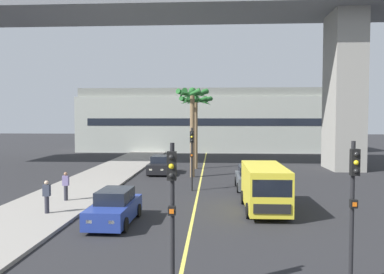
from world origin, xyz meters
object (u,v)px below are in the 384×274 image
(car_queue_front, at_px, (160,165))
(car_queue_second, at_px, (115,208))
(traffic_light_right_far_corner, at_px, (353,193))
(palm_tree_near_median, at_px, (192,106))
(palm_tree_mid_median, at_px, (196,106))
(pedestrian_mid_block, at_px, (66,186))
(car_queue_third, at_px, (249,178))
(delivery_van, at_px, (264,187))
(pedestrian_near_crosswalk, at_px, (47,196))
(traffic_light_median_near, at_px, (172,199))
(traffic_light_median_far, at_px, (192,150))

(car_queue_front, distance_m, car_queue_second, 15.62)
(traffic_light_right_far_corner, bearing_deg, palm_tree_near_median, 106.09)
(traffic_light_right_far_corner, distance_m, palm_tree_mid_median, 25.90)
(traffic_light_right_far_corner, distance_m, pedestrian_mid_block, 16.06)
(car_queue_third, height_order, delivery_van, delivery_van)
(traffic_light_right_far_corner, bearing_deg, car_queue_front, 111.82)
(car_queue_front, height_order, pedestrian_mid_block, pedestrian_mid_block)
(car_queue_third, bearing_deg, car_queue_second, -128.07)
(pedestrian_near_crosswalk, relative_size, pedestrian_mid_block, 1.00)
(car_queue_third, relative_size, traffic_light_median_near, 0.98)
(pedestrian_mid_block, bearing_deg, car_queue_second, -46.07)
(car_queue_second, xyz_separation_m, car_queue_third, (6.98, 8.92, 0.00))
(car_queue_third, distance_m, traffic_light_right_far_corner, 15.14)
(car_queue_second, relative_size, traffic_light_median_far, 0.99)
(delivery_van, relative_size, pedestrian_near_crosswalk, 3.24)
(traffic_light_median_near, bearing_deg, palm_tree_mid_median, 91.27)
(car_queue_front, height_order, palm_tree_near_median, palm_tree_near_median)
(palm_tree_mid_median, bearing_deg, car_queue_front, -130.72)
(traffic_light_median_near, height_order, pedestrian_mid_block, traffic_light_median_near)
(car_queue_third, bearing_deg, pedestrian_near_crosswalk, -143.75)
(traffic_light_right_far_corner, relative_size, pedestrian_mid_block, 2.59)
(traffic_light_median_far, distance_m, palm_tree_mid_median, 11.56)
(pedestrian_mid_block, bearing_deg, traffic_light_median_near, -56.68)
(delivery_van, xyz_separation_m, pedestrian_mid_block, (-11.06, 1.27, -0.29))
(traffic_light_median_near, xyz_separation_m, pedestrian_near_crosswalk, (-7.12, 8.20, -1.72))
(palm_tree_mid_median, relative_size, pedestrian_mid_block, 4.31)
(car_queue_third, height_order, pedestrian_mid_block, pedestrian_mid_block)
(car_queue_second, height_order, pedestrian_near_crosswalk, pedestrian_near_crosswalk)
(palm_tree_near_median, height_order, palm_tree_mid_median, palm_tree_near_median)
(traffic_light_median_far, height_order, pedestrian_near_crosswalk, traffic_light_median_far)
(traffic_light_right_far_corner, height_order, pedestrian_near_crosswalk, traffic_light_right_far_corner)
(car_queue_second, relative_size, traffic_light_right_far_corner, 0.99)
(car_queue_third, bearing_deg, traffic_light_median_near, -102.46)
(traffic_light_median_near, height_order, traffic_light_right_far_corner, same)
(delivery_van, xyz_separation_m, traffic_light_median_far, (-4.09, 5.21, 1.43))
(car_queue_second, bearing_deg, traffic_light_median_far, 68.67)
(car_queue_front, bearing_deg, traffic_light_median_near, -81.16)
(pedestrian_near_crosswalk, bearing_deg, traffic_light_median_far, 45.30)
(traffic_light_right_far_corner, xyz_separation_m, pedestrian_mid_block, (-12.43, 10.02, -1.72))
(car_queue_third, relative_size, pedestrian_near_crosswalk, 2.53)
(palm_tree_mid_median, distance_m, pedestrian_near_crosswalk, 19.74)
(traffic_light_median_near, distance_m, traffic_light_right_far_corner, 5.24)
(car_queue_front, xyz_separation_m, traffic_light_median_near, (3.54, -22.72, 1.99))
(pedestrian_near_crosswalk, bearing_deg, car_queue_front, 76.13)
(car_queue_second, distance_m, delivery_van, 7.72)
(car_queue_front, xyz_separation_m, traffic_light_right_far_corner, (8.66, -21.62, 1.99))
(car_queue_second, distance_m, palm_tree_mid_median, 19.96)
(traffic_light_median_far, bearing_deg, car_queue_second, -111.33)
(car_queue_second, xyz_separation_m, traffic_light_median_near, (3.44, -7.10, 1.99))
(traffic_light_right_far_corner, height_order, traffic_light_median_far, same)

